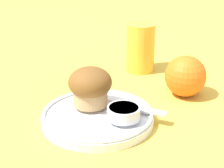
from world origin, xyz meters
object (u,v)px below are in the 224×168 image
muffin (90,86)px  juice_glass (141,48)px  orange_fruit (185,76)px  butter_knife (120,105)px

muffin → juice_glass: size_ratio=0.70×
orange_fruit → juice_glass: juice_glass is taller
muffin → orange_fruit: size_ratio=0.94×
muffin → orange_fruit: bearing=61.3°
muffin → butter_knife: bearing=28.8°
muffin → butter_knife: (0.05, 0.03, -0.03)m
muffin → juice_glass: juice_glass is taller
butter_knife → orange_fruit: size_ratio=2.06×
muffin → juice_glass: 0.24m
orange_fruit → butter_knife: bearing=-108.2°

